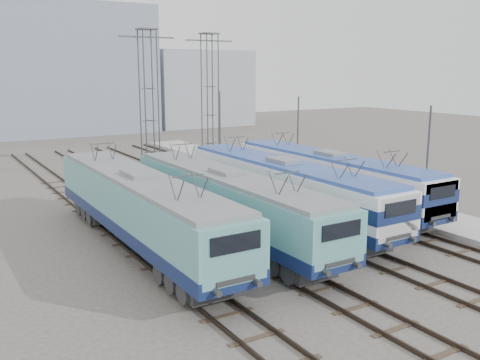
% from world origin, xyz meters
% --- Properties ---
extents(ground, '(160.00, 160.00, 0.00)m').
position_xyz_m(ground, '(0.00, 0.00, 0.00)').
color(ground, '#514C47').
extents(platform, '(4.00, 70.00, 0.30)m').
position_xyz_m(platform, '(10.20, 8.00, 0.15)').
color(platform, '#9E9E99').
rests_on(platform, ground).
extents(locomotive_far_left, '(2.96, 18.70, 3.52)m').
position_xyz_m(locomotive_far_left, '(-6.75, 6.51, 2.32)').
color(locomotive_far_left, '#111E4A').
rests_on(locomotive_far_left, ground).
extents(locomotive_center_left, '(2.82, 17.78, 3.35)m').
position_xyz_m(locomotive_center_left, '(-2.25, 5.64, 2.22)').
color(locomotive_center_left, '#111E4A').
rests_on(locomotive_center_left, ground).
extents(locomotive_center_right, '(2.83, 17.90, 3.37)m').
position_xyz_m(locomotive_center_right, '(2.25, 6.87, 2.29)').
color(locomotive_center_right, '#111E4A').
rests_on(locomotive_center_right, ground).
extents(locomotive_far_right, '(2.77, 17.50, 3.29)m').
position_xyz_m(locomotive_far_right, '(6.75, 7.98, 2.24)').
color(locomotive_far_right, '#111E4A').
rests_on(locomotive_far_right, ground).
extents(catenary_tower_west, '(4.50, 1.20, 12.00)m').
position_xyz_m(catenary_tower_west, '(0.00, 22.00, 6.64)').
color(catenary_tower_west, '#3F4247').
rests_on(catenary_tower_west, ground).
extents(catenary_tower_east, '(4.50, 1.20, 12.00)m').
position_xyz_m(catenary_tower_east, '(6.50, 24.00, 6.64)').
color(catenary_tower_east, '#3F4247').
rests_on(catenary_tower_east, ground).
extents(mast_front, '(0.12, 0.12, 7.00)m').
position_xyz_m(mast_front, '(8.60, 2.00, 3.50)').
color(mast_front, '#3F4247').
rests_on(mast_front, ground).
extents(mast_mid, '(0.12, 0.12, 7.00)m').
position_xyz_m(mast_mid, '(8.60, 14.00, 3.50)').
color(mast_mid, '#3F4247').
rests_on(mast_mid, ground).
extents(mast_rear, '(0.12, 0.12, 7.00)m').
position_xyz_m(mast_rear, '(8.60, 26.00, 3.50)').
color(mast_rear, '#3F4247').
rests_on(mast_rear, ground).
extents(building_center, '(22.00, 14.00, 18.00)m').
position_xyz_m(building_center, '(4.00, 62.00, 9.00)').
color(building_center, gray).
rests_on(building_center, ground).
extents(building_east, '(16.00, 12.00, 12.00)m').
position_xyz_m(building_east, '(24.00, 62.00, 6.00)').
color(building_east, '#9096A1').
rests_on(building_east, ground).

